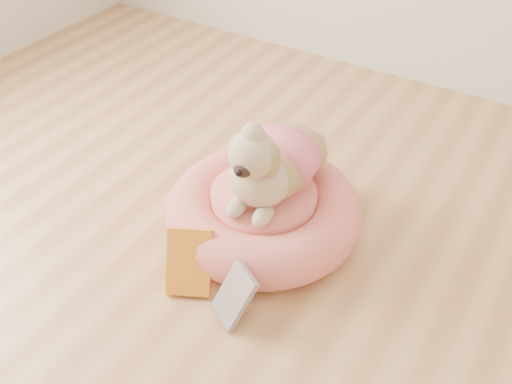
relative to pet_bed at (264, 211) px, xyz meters
The scene contains 4 objects.
pet_bed is the anchor object (origin of this frame).
dog 0.26m from the pet_bed, 43.51° to the left, with size 0.32×0.46×0.34m, color olive, non-canonical shape.
book_yellow 0.34m from the pet_bed, 101.10° to the right, with size 0.14×0.03×0.21m, color yellow.
book_white 0.38m from the pet_bed, 71.72° to the right, with size 0.12×0.02×0.18m, color white.
Camera 1 is at (0.64, -0.34, 1.36)m, focal length 40.00 mm.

